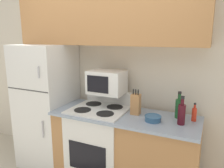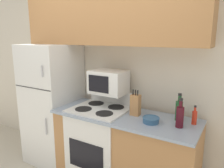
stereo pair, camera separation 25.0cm
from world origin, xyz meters
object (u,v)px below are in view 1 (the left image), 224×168
Objects in this scene: refrigerator at (47,106)px; bottle_wine_green at (179,108)px; knife_block at (136,104)px; bottle_hot_sauce at (194,114)px; microwave at (107,82)px; bowl at (153,118)px; bottle_wine_red at (182,113)px; stove at (100,143)px.

bottle_wine_green is (1.77, 0.11, 0.20)m from refrigerator.
bottle_hot_sauce is (0.63, 0.07, -0.04)m from knife_block.
microwave is 2.44× the size of bowl.
bottle_wine_green is at bearing 1.02° from microwave.
bottle_hot_sauce reaches higher than bowl.
bottle_wine_red is 1.50× the size of bottle_hot_sauce.
stove is at bearing 178.46° from bottle_wine_red.
bottle_wine_red is at bearing -73.03° from bottle_wine_green.
stove is 1.08m from bottle_wine_green.
bottle_wine_green is at bearing 171.29° from bottle_hot_sauce.
refrigerator reaches higher than bottle_hot_sauce.
knife_block is at bearing 170.76° from bottle_wine_red.
bottle_wine_red reaches higher than bottle_hot_sauce.
bottle_hot_sauce is (0.11, 0.15, -0.04)m from bottle_wine_red.
bowl is 0.60× the size of bottle_wine_red.
microwave is (0.90, 0.10, 0.41)m from refrigerator.
bottle_wine_green is (0.91, 0.15, 0.56)m from stove.
bottle_wine_red is (1.83, -0.07, 0.20)m from refrigerator.
refrigerator reaches higher than bottle_wine_red.
bottle_wine_red is 0.18m from bottle_wine_green.
bottle_wine_green is (0.47, 0.09, -0.00)m from knife_block.
bowl is (0.24, -0.12, -0.09)m from knife_block.
bottle_wine_red is (0.28, 0.04, 0.09)m from bowl.
refrigerator reaches higher than bowl.
stove is 3.72× the size of bottle_wine_green.
bowl is (0.68, -0.06, 0.47)m from stove.
microwave reaches higher than bottle_wine_red.
bottle_wine_red is at bearing -2.07° from refrigerator.
bowl is at bearing -5.29° from stove.
bottle_hot_sauce is at bearing 53.61° from bottle_wine_red.
bottle_hot_sauce is at bearing 6.01° from knife_block.
knife_block is 0.53m from bottle_wine_red.
refrigerator is 1.55m from bowl.
stove is 1.12m from bottle_wine_red.
bowl is 0.60× the size of bottle_wine_green.
bottle_hot_sauce is (1.04, -0.01, -0.25)m from microwave.
microwave is at bearing 73.93° from stove.
bottle_wine_green reaches higher than bottle_hot_sauce.
microwave is at bearing 179.47° from bottle_hot_sauce.
microwave is 0.97m from bottle_wine_red.
bottle_wine_red is (0.97, -0.03, 0.56)m from stove.
bottle_wine_green is at bearing 11.14° from knife_block.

